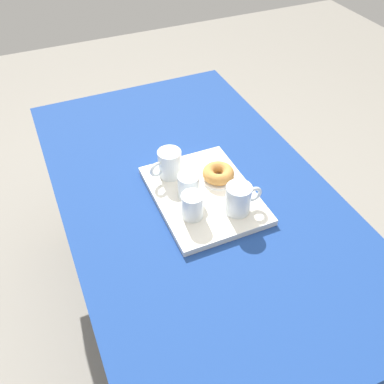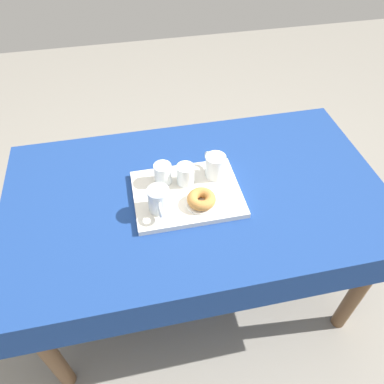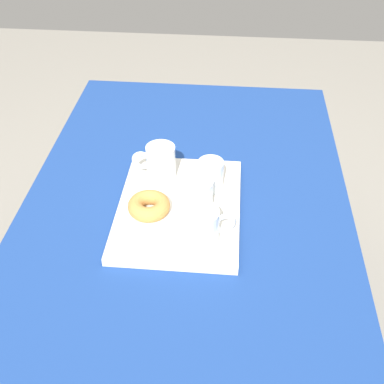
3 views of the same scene
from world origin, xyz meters
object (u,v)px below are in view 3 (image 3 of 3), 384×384
object	(u,v)px
dining_table	(184,250)
tea_mug_right	(160,163)
water_glass_near	(211,176)
water_glass_far	(199,196)
sugar_donut_left	(149,207)
serving_tray	(179,208)
donut_plate_left	(149,214)
tea_mug_left	(203,228)

from	to	relation	value
dining_table	tea_mug_right	xyz separation A→B (m)	(-0.15, -0.08, 0.17)
water_glass_near	water_glass_far	world-z (taller)	same
water_glass_near	water_glass_far	bearing A→B (deg)	-15.28
sugar_donut_left	water_glass_far	bearing A→B (deg)	107.53
water_glass_near	water_glass_far	xyz separation A→B (m)	(0.08, -0.02, 0.00)
serving_tray	tea_mug_right	distance (m)	0.14
serving_tray	donut_plate_left	bearing A→B (deg)	-58.56
dining_table	tea_mug_left	size ratio (longest dim) A/B	12.59
tea_mug_right	water_glass_near	distance (m)	0.14
dining_table	serving_tray	bearing A→B (deg)	-160.03
water_glass_near	sugar_donut_left	size ratio (longest dim) A/B	0.79
water_glass_far	tea_mug_left	bearing A→B (deg)	8.09
donut_plate_left	sugar_donut_left	xyz separation A→B (m)	(0.00, 0.00, 0.02)
tea_mug_left	water_glass_far	distance (m)	0.12
tea_mug_left	tea_mug_right	xyz separation A→B (m)	(-0.24, -0.13, 0.00)
serving_tray	sugar_donut_left	bearing A→B (deg)	-58.56
water_glass_near	sugar_donut_left	distance (m)	0.19
serving_tray	water_glass_far	size ratio (longest dim) A/B	4.85
tea_mug_right	water_glass_near	bearing A→B (deg)	75.58
tea_mug_right	water_glass_near	size ratio (longest dim) A/B	1.43
water_glass_far	donut_plate_left	distance (m)	0.13
water_glass_near	donut_plate_left	xyz separation A→B (m)	(0.12, -0.14, -0.03)
water_glass_near	water_glass_far	size ratio (longest dim) A/B	1.00
tea_mug_left	water_glass_far	bearing A→B (deg)	-171.91
dining_table	sugar_donut_left	bearing A→B (deg)	-87.50
water_glass_far	sugar_donut_left	xyz separation A→B (m)	(0.04, -0.12, -0.01)
tea_mug_right	donut_plate_left	bearing A→B (deg)	-2.77
tea_mug_right	sugar_donut_left	distance (m)	0.16
serving_tray	dining_table	bearing A→B (deg)	19.97
water_glass_far	sugar_donut_left	distance (m)	0.13
tea_mug_right	serving_tray	bearing A→B (deg)	28.69
water_glass_near	serving_tray	bearing A→B (deg)	-43.37
tea_mug_left	donut_plate_left	size ratio (longest dim) A/B	1.05
donut_plate_left	tea_mug_left	bearing A→B (deg)	59.50
water_glass_near	tea_mug_left	bearing A→B (deg)	-1.59
serving_tray	water_glass_near	world-z (taller)	water_glass_near
water_glass_near	dining_table	bearing A→B (deg)	-27.06
tea_mug_left	sugar_donut_left	xyz separation A→B (m)	(-0.08, -0.14, -0.02)
serving_tray	donut_plate_left	world-z (taller)	donut_plate_left
water_glass_far	sugar_donut_left	world-z (taller)	water_glass_far
tea_mug_left	sugar_donut_left	world-z (taller)	tea_mug_left
water_glass_far	donut_plate_left	bearing A→B (deg)	-72.47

